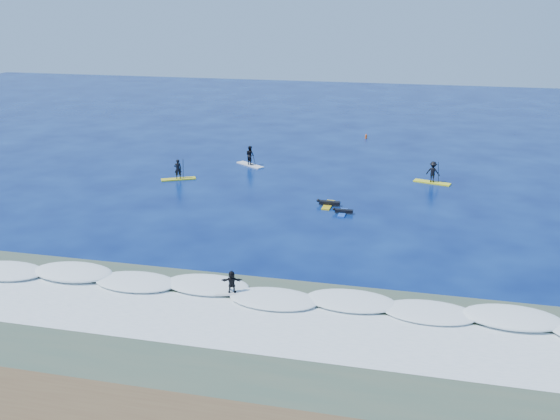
% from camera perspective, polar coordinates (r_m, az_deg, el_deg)
% --- Properties ---
extents(ground, '(160.00, 160.00, 0.00)m').
position_cam_1_polar(ground, '(42.60, 1.40, -2.04)').
color(ground, '#030D41').
rests_on(ground, ground).
extents(shallow_water, '(90.00, 13.00, 0.01)m').
position_cam_1_polar(shallow_water, '(30.33, -4.15, -11.26)').
color(shallow_water, '#3A503F').
rests_on(shallow_water, ground).
extents(breaking_wave, '(40.00, 6.00, 0.30)m').
position_cam_1_polar(breaking_wave, '(33.70, -2.13, -7.96)').
color(breaking_wave, white).
rests_on(breaking_wave, ground).
extents(whitewater, '(34.00, 5.00, 0.02)m').
position_cam_1_polar(whitewater, '(31.16, -3.60, -10.38)').
color(whitewater, silver).
rests_on(whitewater, ground).
extents(sup_paddler_left, '(3.01, 2.07, 2.11)m').
position_cam_1_polar(sup_paddler_left, '(55.48, -9.30, 3.42)').
color(sup_paddler_left, yellow).
rests_on(sup_paddler_left, ground).
extents(sup_paddler_center, '(3.04, 2.43, 2.21)m').
position_cam_1_polar(sup_paddler_center, '(59.49, -2.75, 4.87)').
color(sup_paddler_center, silver).
rests_on(sup_paddler_center, ground).
extents(sup_paddler_right, '(3.25, 1.62, 2.22)m').
position_cam_1_polar(sup_paddler_right, '(55.24, 13.80, 3.27)').
color(sup_paddler_right, yellow).
rests_on(sup_paddler_right, ground).
extents(prone_paddler_near, '(1.84, 2.34, 0.49)m').
position_cam_1_polar(prone_paddler_near, '(48.09, 4.45, 0.59)').
color(prone_paddler_near, gold).
rests_on(prone_paddler_near, ground).
extents(prone_paddler_far, '(1.52, 1.92, 0.40)m').
position_cam_1_polar(prone_paddler_far, '(46.43, 5.77, -0.16)').
color(prone_paddler_far, blue).
rests_on(prone_paddler_far, ground).
extents(wave_surfer, '(1.91, 0.95, 1.33)m').
position_cam_1_polar(wave_surfer, '(33.51, -4.43, -6.71)').
color(wave_surfer, silver).
rests_on(wave_surfer, breaking_wave).
extents(marker_buoy, '(0.25, 0.25, 0.59)m').
position_cam_1_polar(marker_buoy, '(71.86, 7.88, 6.69)').
color(marker_buoy, '#CF4E12').
rests_on(marker_buoy, ground).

